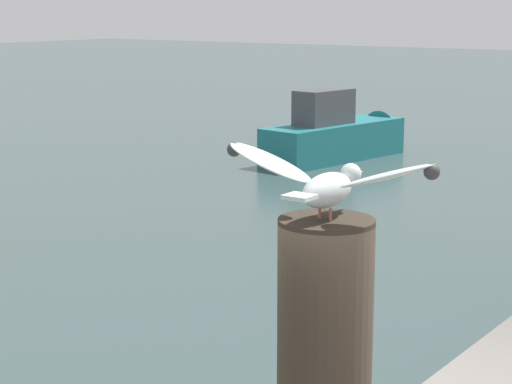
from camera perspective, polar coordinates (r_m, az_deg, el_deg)
The scene contains 2 objects.
seagull at distance 2.64m, azimuth 4.47°, elevation 0.73°, with size 0.39×0.70×0.20m.
boat_teal at distance 19.18m, azimuth 5.50°, elevation 3.56°, with size 4.29×1.59×1.50m.
Camera 1 is at (-3.20, -1.70, 3.12)m, focal length 64.73 mm.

